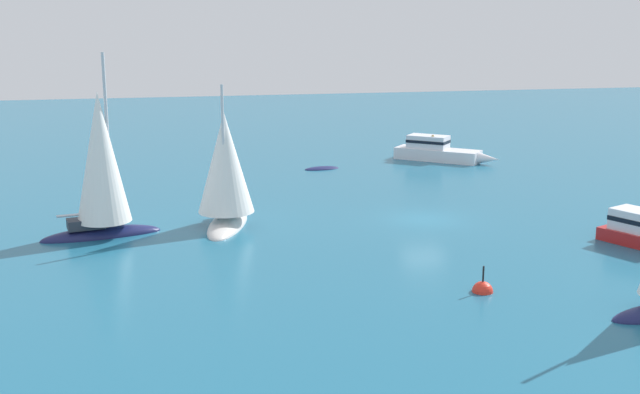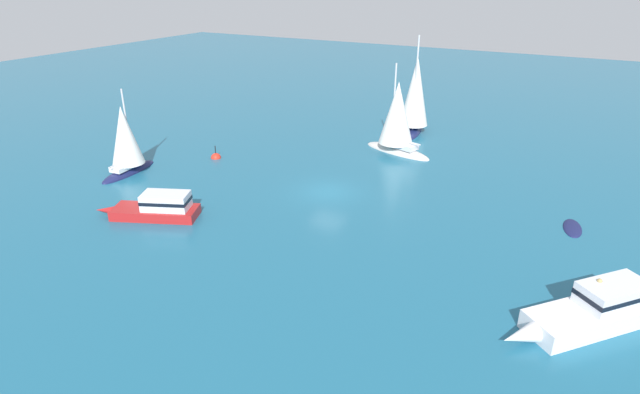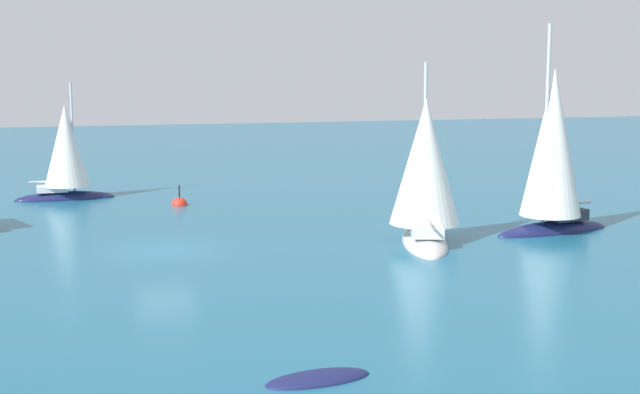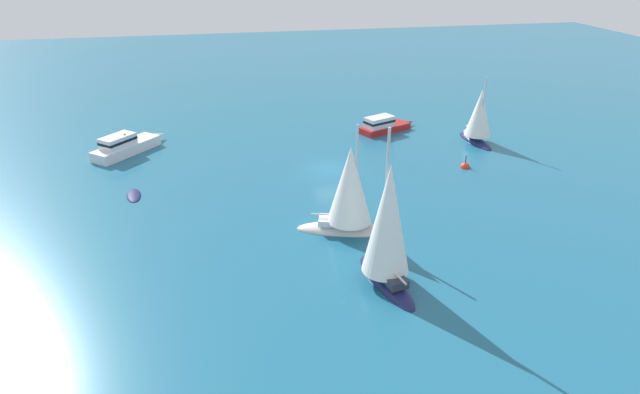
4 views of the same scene
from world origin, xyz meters
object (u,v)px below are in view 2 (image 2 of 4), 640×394
Objects in this scene: launch at (158,207)px; channel_buoy at (216,158)px; tender at (572,228)px; sloop at (397,122)px; powerboat at (596,310)px; sailboat_1 at (126,143)px; sailboat at (415,98)px.

channel_buoy is (-11.18, -4.20, -0.72)m from launch.
tender is at bearing 90.41° from channel_buoy.
sloop reaches higher than powerboat.
sailboat_1 is 2.48× the size of tender.
sloop is (-9.07, -15.50, 2.81)m from tender.
sailboat_1 is at bearing -55.08° from powerboat.
tender is (15.65, 16.13, -3.52)m from sailboat.
sailboat_1 is at bearing -54.82° from launch.
sailboat is 28.47m from launch.
powerboat is 4.74× the size of channel_buoy.
sailboat_1 is 23.19m from sloop.
powerboat is (-1.18, 26.22, 0.08)m from launch.
sloop is (-15.35, 17.38, 0.35)m from sailboat_1.
channel_buoy is at bearing -38.25° from sailboat_1.
sloop reaches higher than tender.
launch is 0.83× the size of sloop.
tender is at bearing -178.27° from launch.
tender is (-6.28, 32.88, -2.46)m from sailboat_1.
launch is 4.42× the size of channel_buoy.
tender is at bearing 166.40° from sloop.
tender is 18.18m from sloop.
sloop is at bearing -5.27° from sailboat.
sailboat_1 is at bearing -33.67° from channel_buoy.
launch is (27.03, -8.49, -2.80)m from sailboat.
sailboat is at bearing 141.31° from channel_buoy.
powerboat is at bearing -178.93° from tender.
launch is 2.39× the size of tender.
sailboat reaches higher than sailboat_1.
tender is 10.36m from powerboat.
powerboat is at bearing -101.07° from sailboat_1.
sailboat_1 is (21.93, -16.75, -1.06)m from sailboat.
launch is at bearing 107.04° from tender.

